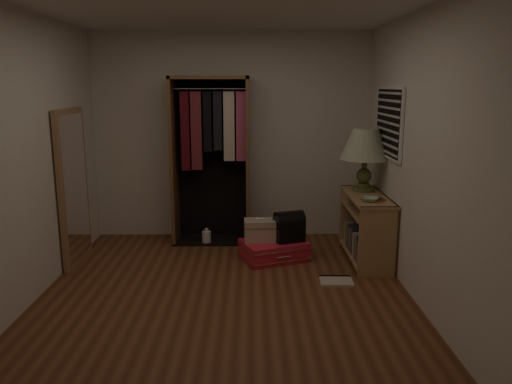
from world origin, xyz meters
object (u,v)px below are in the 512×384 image
train_case (260,230)px  pink_suitcase (274,250)px  open_wardrobe (212,145)px  black_bag (289,226)px  console_bookshelf (365,225)px  white_jug (207,237)px  table_lamp (365,146)px  floor_mirror (73,187)px

train_case → pink_suitcase: bearing=-13.2°
open_wardrobe → black_bag: (0.91, -0.75, -0.82)m
pink_suitcase → train_case: 0.28m
console_bookshelf → white_jug: bearing=163.0°
table_lamp → black_bag: bearing=-166.2°
floor_mirror → pink_suitcase: bearing=0.6°
white_jug → console_bookshelf: bearing=-17.0°
floor_mirror → pink_suitcase: (2.21, 0.02, -0.74)m
pink_suitcase → train_case: train_case is taller
floor_mirror → table_lamp: (3.24, 0.24, 0.42)m
pink_suitcase → white_jug: bearing=123.2°
train_case → open_wardrobe: bearing=126.3°
train_case → white_jug: 0.89m
floor_mirror → white_jug: bearing=23.3°
console_bookshelf → floor_mirror: bearing=-179.4°
open_wardrobe → pink_suitcase: (0.74, -0.75, -1.11)m
train_case → white_jug: (-0.66, 0.55, -0.25)m
train_case → black_bag: black_bag is taller
black_bag → table_lamp: bearing=-4.6°
console_bookshelf → train_case: console_bookshelf is taller
black_bag → table_lamp: (0.87, 0.21, 0.88)m
open_wardrobe → train_case: (0.58, -0.72, -0.88)m
train_case → table_lamp: 1.53m
pink_suitcase → train_case: size_ratio=2.29×
pink_suitcase → console_bookshelf: bearing=-21.0°
floor_mirror → table_lamp: size_ratio=2.38×
console_bookshelf → open_wardrobe: bearing=157.4°
white_jug → train_case: bearing=-39.8°
floor_mirror → white_jug: 1.70m
console_bookshelf → pink_suitcase: bearing=-179.4°
console_bookshelf → train_case: 1.19m
pink_suitcase → black_bag: black_bag is taller
open_wardrobe → floor_mirror: (-1.47, -0.77, -0.37)m
console_bookshelf → black_bag: 0.86m
train_case → black_bag: (0.33, -0.03, 0.06)m
pink_suitcase → white_jug: size_ratio=4.28×
white_jug → open_wardrobe: bearing=66.9°
console_bookshelf → open_wardrobe: (-1.77, 0.74, 0.81)m
open_wardrobe → pink_suitcase: bearing=-45.3°
open_wardrobe → train_case: open_wardrobe is taller
console_bookshelf → train_case: size_ratio=3.05×
open_wardrobe → train_case: size_ratio=5.57×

